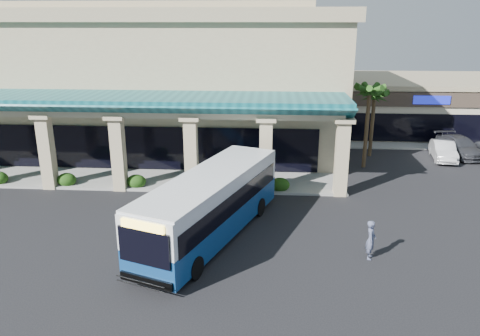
# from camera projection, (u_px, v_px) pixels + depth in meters

# --- Properties ---
(ground) EXTENTS (110.00, 110.00, 0.00)m
(ground) POSITION_uv_depth(u_px,v_px,m) (234.00, 228.00, 23.84)
(ground) COLOR black
(main_building) EXTENTS (30.80, 14.80, 11.35)m
(main_building) POSITION_uv_depth(u_px,v_px,m) (151.00, 77.00, 37.84)
(main_building) COLOR tan
(main_building) RESTS_ON ground
(arcade) EXTENTS (30.00, 6.20, 5.70)m
(arcade) POSITION_uv_depth(u_px,v_px,m) (118.00, 139.00, 29.96)
(arcade) COLOR #0F535C
(arcade) RESTS_ON ground
(strip_mall) EXTENTS (22.50, 12.50, 4.90)m
(strip_mall) POSITION_uv_depth(u_px,v_px,m) (441.00, 104.00, 44.72)
(strip_mall) COLOR beige
(strip_mall) RESTS_ON ground
(palm_0) EXTENTS (2.40, 2.40, 6.60)m
(palm_0) POSITION_uv_depth(u_px,v_px,m) (367.00, 122.00, 32.73)
(palm_0) COLOR #1C4111
(palm_0) RESTS_ON ground
(palm_1) EXTENTS (2.40, 2.40, 5.80)m
(palm_1) POSITION_uv_depth(u_px,v_px,m) (373.00, 119.00, 35.64)
(palm_1) COLOR #1C4111
(palm_1) RESTS_ON ground
(broadleaf_tree) EXTENTS (2.60, 2.60, 4.81)m
(broadleaf_tree) POSITION_uv_depth(u_px,v_px,m) (337.00, 113.00, 40.67)
(broadleaf_tree) COLOR #19390D
(broadleaf_tree) RESTS_ON ground
(transit_bus) EXTENTS (6.42, 11.66, 3.20)m
(transit_bus) POSITION_uv_depth(u_px,v_px,m) (211.00, 206.00, 22.47)
(transit_bus) COLOR navy
(transit_bus) RESTS_ON ground
(pedestrian) EXTENTS (0.57, 0.73, 1.79)m
(pedestrian) POSITION_uv_depth(u_px,v_px,m) (371.00, 240.00, 20.61)
(pedestrian) COLOR #4D5470
(pedestrian) RESTS_ON ground
(car_white) EXTENTS (2.11, 4.43, 1.40)m
(car_white) POSITION_uv_depth(u_px,v_px,m) (443.00, 151.00, 35.34)
(car_white) COLOR white
(car_white) RESTS_ON ground
(car_red) EXTENTS (2.98, 5.38, 1.48)m
(car_red) POSITION_uv_depth(u_px,v_px,m) (460.00, 146.00, 36.38)
(car_red) COLOR #3D3E44
(car_red) RESTS_ON ground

